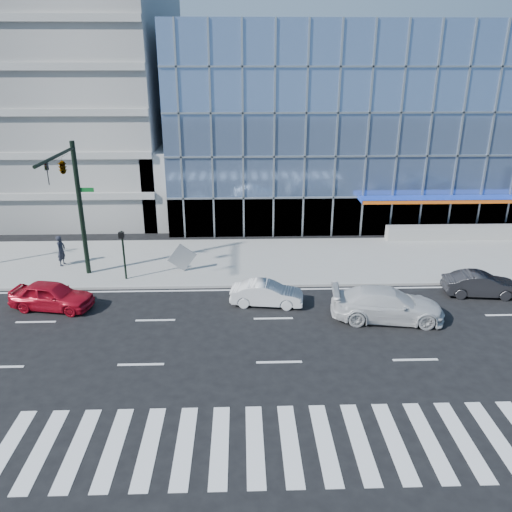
{
  "coord_description": "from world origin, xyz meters",
  "views": [
    {
      "loc": [
        -1.59,
        -22.57,
        12.13
      ],
      "look_at": [
        -0.79,
        3.0,
        2.28
      ],
      "focal_mm": 35.0,
      "sensor_mm": 36.0,
      "label": 1
    }
  ],
  "objects_px": {
    "dark_sedan": "(481,284)",
    "red_sedan": "(52,296)",
    "traffic_signal": "(68,181)",
    "ped_signal_post": "(123,248)",
    "white_sedan": "(267,294)",
    "white_suv": "(387,304)",
    "tilted_panel": "(182,257)",
    "pedestrian": "(61,251)"
  },
  "relations": [
    {
      "from": "dark_sedan",
      "to": "tilted_panel",
      "type": "xyz_separation_m",
      "value": [
        -16.99,
        3.67,
        0.4
      ]
    },
    {
      "from": "red_sedan",
      "to": "pedestrian",
      "type": "relative_size",
      "value": 2.22
    },
    {
      "from": "ped_signal_post",
      "to": "dark_sedan",
      "type": "xyz_separation_m",
      "value": [
        20.24,
        -2.56,
        -1.47
      ]
    },
    {
      "from": "ped_signal_post",
      "to": "white_sedan",
      "type": "bearing_deg",
      "value": -21.89
    },
    {
      "from": "traffic_signal",
      "to": "pedestrian",
      "type": "height_order",
      "value": "traffic_signal"
    },
    {
      "from": "white_suv",
      "to": "red_sedan",
      "type": "bearing_deg",
      "value": 90.92
    },
    {
      "from": "traffic_signal",
      "to": "white_sedan",
      "type": "xyz_separation_m",
      "value": [
        10.74,
        -2.94,
        -5.53
      ]
    },
    {
      "from": "white_suv",
      "to": "dark_sedan",
      "type": "relative_size",
      "value": 1.39
    },
    {
      "from": "traffic_signal",
      "to": "red_sedan",
      "type": "relative_size",
      "value": 1.84
    },
    {
      "from": "ped_signal_post",
      "to": "tilted_panel",
      "type": "height_order",
      "value": "ped_signal_post"
    },
    {
      "from": "white_suv",
      "to": "red_sedan",
      "type": "xyz_separation_m",
      "value": [
        -17.37,
        1.72,
        -0.08
      ]
    },
    {
      "from": "tilted_panel",
      "to": "traffic_signal",
      "type": "bearing_deg",
      "value": -179.91
    },
    {
      "from": "ped_signal_post",
      "to": "red_sedan",
      "type": "bearing_deg",
      "value": -132.39
    },
    {
      "from": "traffic_signal",
      "to": "pedestrian",
      "type": "bearing_deg",
      "value": 125.88
    },
    {
      "from": "traffic_signal",
      "to": "white_sedan",
      "type": "height_order",
      "value": "traffic_signal"
    },
    {
      "from": "pedestrian",
      "to": "white_sedan",
      "type": "bearing_deg",
      "value": -104.95
    },
    {
      "from": "white_suv",
      "to": "tilted_panel",
      "type": "xyz_separation_m",
      "value": [
        -10.99,
        6.26,
        0.25
      ]
    },
    {
      "from": "white_suv",
      "to": "dark_sedan",
      "type": "height_order",
      "value": "white_suv"
    },
    {
      "from": "white_suv",
      "to": "pedestrian",
      "type": "distance_m",
      "value": 20.2
    },
    {
      "from": "ped_signal_post",
      "to": "white_suv",
      "type": "relative_size",
      "value": 0.53
    },
    {
      "from": "white_suv",
      "to": "white_sedan",
      "type": "distance_m",
      "value": 6.28
    },
    {
      "from": "traffic_signal",
      "to": "dark_sedan",
      "type": "relative_size",
      "value": 1.97
    },
    {
      "from": "dark_sedan",
      "to": "red_sedan",
      "type": "xyz_separation_m",
      "value": [
        -23.37,
        -0.87,
        0.07
      ]
    },
    {
      "from": "ped_signal_post",
      "to": "white_sedan",
      "type": "xyz_separation_m",
      "value": [
        8.24,
        -3.31,
        -1.5
      ]
    },
    {
      "from": "white_suv",
      "to": "red_sedan",
      "type": "relative_size",
      "value": 1.29
    },
    {
      "from": "ped_signal_post",
      "to": "pedestrian",
      "type": "distance_m",
      "value": 5.19
    },
    {
      "from": "traffic_signal",
      "to": "white_sedan",
      "type": "bearing_deg",
      "value": -15.29
    },
    {
      "from": "traffic_signal",
      "to": "white_suv",
      "type": "height_order",
      "value": "traffic_signal"
    },
    {
      "from": "white_suv",
      "to": "white_sedan",
      "type": "relative_size",
      "value": 1.45
    },
    {
      "from": "dark_sedan",
      "to": "red_sedan",
      "type": "bearing_deg",
      "value": 98.36
    },
    {
      "from": "red_sedan",
      "to": "pedestrian",
      "type": "xyz_separation_m",
      "value": [
        -1.37,
        5.81,
        0.39
      ]
    },
    {
      "from": "red_sedan",
      "to": "pedestrian",
      "type": "height_order",
      "value": "pedestrian"
    },
    {
      "from": "ped_signal_post",
      "to": "tilted_panel",
      "type": "xyz_separation_m",
      "value": [
        3.26,
        1.11,
        -1.08
      ]
    },
    {
      "from": "white_suv",
      "to": "red_sedan",
      "type": "distance_m",
      "value": 17.45
    },
    {
      "from": "red_sedan",
      "to": "traffic_signal",
      "type": "bearing_deg",
      "value": -0.71
    },
    {
      "from": "tilted_panel",
      "to": "red_sedan",
      "type": "bearing_deg",
      "value": -159.0
    },
    {
      "from": "pedestrian",
      "to": "tilted_panel",
      "type": "relative_size",
      "value": 1.5
    },
    {
      "from": "dark_sedan",
      "to": "tilted_panel",
      "type": "height_order",
      "value": "tilted_panel"
    },
    {
      "from": "white_sedan",
      "to": "red_sedan",
      "type": "height_order",
      "value": "red_sedan"
    },
    {
      "from": "traffic_signal",
      "to": "red_sedan",
      "type": "xyz_separation_m",
      "value": [
        -0.63,
        -3.05,
        -5.43
      ]
    },
    {
      "from": "white_suv",
      "to": "red_sedan",
      "type": "height_order",
      "value": "white_suv"
    },
    {
      "from": "traffic_signal",
      "to": "white_sedan",
      "type": "relative_size",
      "value": 2.06
    }
  ]
}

